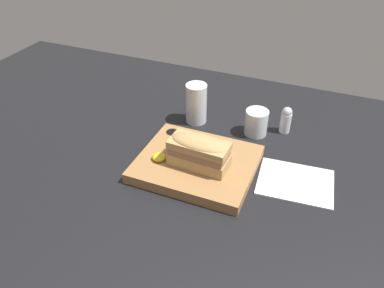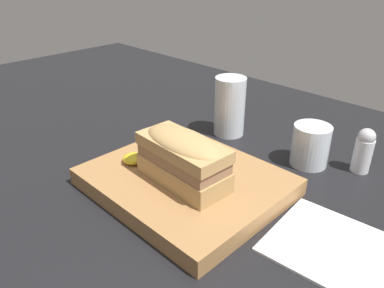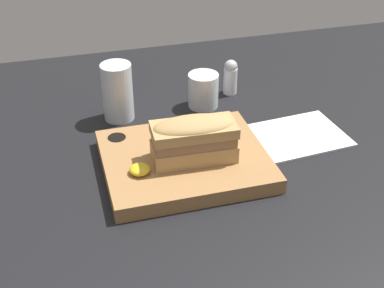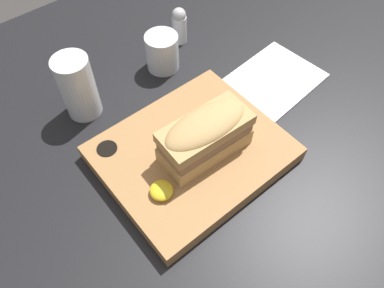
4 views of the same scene
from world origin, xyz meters
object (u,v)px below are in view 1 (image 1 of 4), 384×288
sandwich (199,151)px  salt_shaker (286,119)px  wine_glass (256,123)px  water_glass (196,106)px  serving_board (197,164)px  napkin (295,182)px

sandwich → salt_shaker: sandwich is taller
wine_glass → salt_shaker: 8.48cm
water_glass → wine_glass: bearing=0.9°
sandwich → salt_shaker: (15.79, 26.44, -3.01)cm
wine_glass → salt_shaker: (7.42, 4.07, 0.53)cm
water_glass → sandwich: bearing=-66.6°
serving_board → napkin: (23.70, 3.84, -1.19)cm
salt_shaker → napkin: bearing=-71.9°
water_glass → napkin: bearing=-27.2°
water_glass → wine_glass: (17.95, 0.27, -1.65)cm
serving_board → sandwich: sandwich is taller
serving_board → salt_shaker: 30.05cm
sandwich → napkin: bearing=13.8°
water_glass → salt_shaker: bearing=9.7°
serving_board → napkin: 24.04cm
sandwich → wine_glass: sandwich is taller
water_glass → wine_glass: water_glass is taller
serving_board → salt_shaker: (16.87, 24.72, 2.62)cm
serving_board → water_glass: size_ratio=2.40×
wine_glass → salt_shaker: size_ratio=0.93×
water_glass → wine_glass: 18.02cm
serving_board → water_glass: 22.40cm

